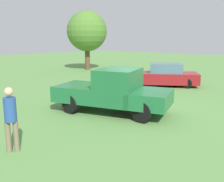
# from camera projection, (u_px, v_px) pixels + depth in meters

# --- Properties ---
(ground_plane) EXTENTS (80.00, 80.00, 0.00)m
(ground_plane) POSITION_uv_depth(u_px,v_px,m) (132.00, 110.00, 11.03)
(ground_plane) COLOR #5B8C47
(pickup_truck) EXTENTS (5.08, 3.28, 1.82)m
(pickup_truck) POSITION_uv_depth(u_px,v_px,m) (115.00, 90.00, 10.47)
(pickup_truck) COLOR black
(pickup_truck) RESTS_ON ground_plane
(sedan_near) EXTENTS (4.74, 4.01, 1.45)m
(sedan_near) POSITION_uv_depth(u_px,v_px,m) (163.00, 75.00, 16.63)
(sedan_near) COLOR black
(sedan_near) RESTS_ON ground_plane
(person_bystander) EXTENTS (0.45, 0.45, 1.77)m
(person_bystander) POSITION_uv_depth(u_px,v_px,m) (11.00, 116.00, 6.79)
(person_bystander) COLOR #7A6B51
(person_bystander) RESTS_ON ground_plane
(tree_far_center) EXTENTS (3.83, 3.83, 5.61)m
(tree_far_center) POSITION_uv_depth(u_px,v_px,m) (87.00, 31.00, 24.60)
(tree_far_center) COLOR brown
(tree_far_center) RESTS_ON ground_plane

